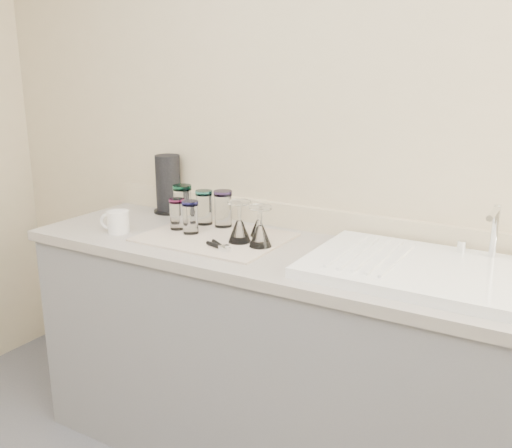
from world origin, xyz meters
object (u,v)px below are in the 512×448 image
Objects in this scene: tumbler_teal at (183,203)px; goblet_front_left at (239,228)px; paper_towel_roll at (168,185)px; sink_unit at (436,271)px; tumbler_magenta at (177,214)px; white_mug at (118,222)px; tumbler_purple at (223,209)px; tumbler_blue at (190,217)px; can_opener at (219,246)px; goblet_front_right at (260,233)px; tumbler_cyan at (204,207)px; goblet_back_left at (259,226)px.

tumbler_teal is 1.00× the size of goblet_front_left.
sink_unit is at bearing -10.35° from paper_towel_roll.
white_mug is (-0.19, -0.14, -0.03)m from tumbler_magenta.
paper_towel_roll is at bearing 144.95° from tumbler_teal.
tumbler_blue is (-0.06, -0.15, -0.01)m from tumbler_purple.
tumbler_blue is at bearing 153.18° from can_opener.
goblet_front_right is at bearing 10.69° from white_mug.
paper_towel_roll is at bearing 158.86° from tumbler_cyan.
can_opener is 0.46× the size of paper_towel_roll.
tumbler_purple reaches higher than goblet_back_left.
sink_unit reaches higher than tumbler_cyan.
goblet_back_left is (0.39, -0.02, -0.04)m from tumbler_teal.
tumbler_cyan is 1.13× the size of tumbler_magenta.
paper_towel_roll is at bearing 169.65° from sink_unit.
sink_unit is 0.72m from goblet_back_left.
tumbler_magenta is at bearing 165.29° from tumbler_blue.
paper_towel_roll is (-0.52, 0.36, 0.11)m from can_opener.
tumbler_purple reaches higher than tumbler_blue.
goblet_front_right is at bearing 38.87° from can_opener.
tumbler_teal is 0.60× the size of paper_towel_roll.
can_opener is 0.64m from paper_towel_roll.
paper_towel_roll is (-0.03, 0.37, 0.08)m from white_mug.
tumbler_cyan reaches higher than tumbler_blue.
can_opener is (0.24, -0.25, -0.07)m from tumbler_cyan.
goblet_front_right is at bearing -57.22° from goblet_back_left.
goblet_front_left is 1.19× the size of white_mug.
tumbler_cyan is at bearing 67.78° from tumbler_magenta.
goblet_front_left reaches higher than tumbler_blue.
tumbler_purple is 1.23× the size of can_opener.
goblet_front_right is at bearing -16.24° from tumbler_teal.
paper_towel_roll is at bearing 157.99° from goblet_front_right.
sink_unit reaches higher than goblet_front_right.
paper_towel_roll reaches higher than tumbler_teal.
tumbler_teal is at bearing -170.88° from tumbler_cyan.
tumbler_cyan is 0.30m from paper_towel_roll.
tumbler_magenta is at bearing -166.07° from goblet_back_left.
tumbler_cyan is 0.30m from goblet_front_left.
paper_towel_roll is (-0.64, 0.26, 0.07)m from goblet_front_right.
tumbler_cyan is at bearing 157.34° from goblet_front_right.
goblet_front_left reaches higher than white_mug.
sink_unit is 5.14× the size of tumbler_teal.
tumbler_blue is 0.87× the size of goblet_front_right.
goblet_front_right is (0.07, -0.11, 0.01)m from goblet_back_left.
tumbler_teal is (-1.10, 0.11, 0.07)m from sink_unit.
goblet_back_left is (0.34, 0.08, -0.02)m from tumbler_magenta.
goblet_front_left is (-0.73, -0.02, 0.04)m from sink_unit.
tumbler_teal is 0.22m from paper_towel_roll.
tumbler_blue reaches higher than goblet_back_left.
goblet_front_right is 0.69m from paper_towel_roll.
paper_towel_roll reaches higher than white_mug.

